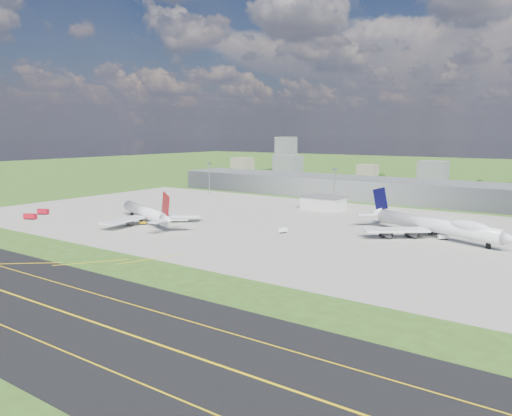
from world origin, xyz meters
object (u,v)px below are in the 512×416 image
Objects in this scene: crash_tender at (43,212)px; van_white_far at (443,237)px; van_white_near at (282,231)px; airliner_blue_quad at (436,226)px; fire_truck at (30,217)px; tug_yellow at (143,223)px; airliner_red_twin at (147,213)px.

crash_tender is 228.28m from van_white_far.
crash_tender reaches higher than van_white_far.
crash_tender is at bearing 127.87° from van_white_near.
airliner_blue_quad is 224.94m from crash_tender.
crash_tender is 1.44× the size of van_white_far.
van_white_near reaches higher than van_white_far.
crash_tender reaches higher than fire_truck.
fire_truck is 147.94m from van_white_near.
fire_truck is at bearing -136.38° from airliner_blue_quad.
fire_truck is at bearing 165.68° from van_white_far.
tug_yellow is (75.41, 11.69, -0.74)m from crash_tender.
crash_tender is 153.39m from van_white_near.
fire_truck is (-204.39, -82.39, -4.28)m from airliner_blue_quad.
van_white_far reaches higher than tug_yellow.
tug_yellow is at bearing -2.43° from fire_truck.
van_white_near is at bearing 167.92° from van_white_far.
airliner_red_twin is 153.51m from van_white_far.
fire_truck is 1.09× the size of crash_tender.
airliner_blue_quad reaches higher than van_white_far.
airliner_red_twin reaches higher than crash_tender.
van_white_far is (143.26, 53.87, 0.25)m from tug_yellow.
tug_yellow is 153.05m from van_white_far.
tug_yellow is (65.48, 25.93, -0.68)m from fire_truck.
van_white_near is (139.22, 50.05, -0.35)m from fire_truck.
van_white_far is (218.67, 65.55, -0.49)m from crash_tender.
airliner_blue_quad is 11.02× the size of crash_tender.
van_white_near is (-65.18, -32.34, -4.63)m from airliner_blue_quad.
airliner_red_twin is at bearing -138.30° from airliner_blue_quad.
fire_truck reaches higher than van_white_far.
airliner_blue_quad is (141.12, 51.47, 0.53)m from airliner_red_twin.
van_white_near is at bearing -131.94° from airliner_blue_quad.
fire_truck reaches higher than van_white_near.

